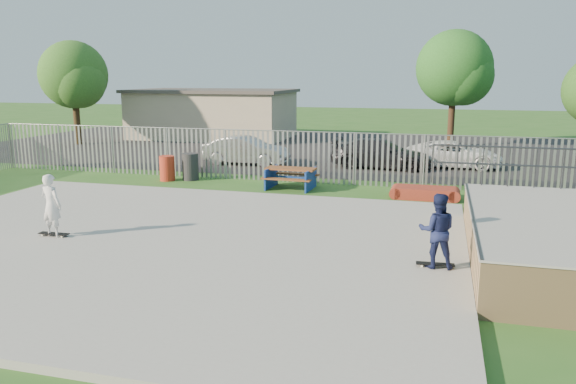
% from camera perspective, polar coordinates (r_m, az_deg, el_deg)
% --- Properties ---
extents(ground, '(120.00, 120.00, 0.00)m').
position_cam_1_polar(ground, '(14.41, -13.42, -5.24)').
color(ground, '#2D6020').
rests_on(ground, ground).
extents(concrete_slab, '(15.00, 12.00, 0.15)m').
position_cam_1_polar(concrete_slab, '(14.39, -13.43, -4.95)').
color(concrete_slab, '#9D9D98').
rests_on(concrete_slab, ground).
extents(quarter_pipe, '(5.50, 7.05, 2.19)m').
position_cam_1_polar(quarter_pipe, '(13.85, 26.25, -4.45)').
color(quarter_pipe, tan).
rests_on(quarter_pipe, ground).
extents(fence, '(26.04, 16.02, 2.00)m').
position_cam_1_polar(fence, '(17.87, -3.72, 1.66)').
color(fence, gray).
rests_on(fence, ground).
extents(picnic_table, '(1.90, 1.59, 0.78)m').
position_cam_1_polar(picnic_table, '(20.80, 0.28, 1.43)').
color(picnic_table, brown).
rests_on(picnic_table, ground).
extents(funbox, '(1.95, 1.00, 0.39)m').
position_cam_1_polar(funbox, '(19.70, 13.73, -0.09)').
color(funbox, maroon).
rests_on(funbox, ground).
extents(trash_bin_red, '(0.60, 0.60, 0.99)m').
position_cam_1_polar(trash_bin_red, '(22.88, -12.17, 2.37)').
color(trash_bin_red, '#AF2E1A').
rests_on(trash_bin_red, ground).
extents(trash_bin_grey, '(0.64, 0.64, 1.07)m').
position_cam_1_polar(trash_bin_grey, '(22.83, -9.88, 2.55)').
color(trash_bin_grey, '#28282B').
rests_on(trash_bin_grey, ground).
extents(parking_lot, '(40.00, 18.00, 0.02)m').
position_cam_1_polar(parking_lot, '(32.04, 2.98, 4.39)').
color(parking_lot, black).
rests_on(parking_lot, ground).
extents(car_silver, '(4.03, 1.50, 1.32)m').
position_cam_1_polar(car_silver, '(26.33, -4.29, 4.22)').
color(car_silver, '#ABABAF').
rests_on(car_silver, parking_lot).
extents(car_dark, '(4.61, 2.10, 1.31)m').
position_cam_1_polar(car_dark, '(25.61, 9.41, 3.87)').
color(car_dark, black).
rests_on(car_dark, parking_lot).
extents(car_white, '(4.34, 2.09, 1.19)m').
position_cam_1_polar(car_white, '(26.57, 16.48, 3.70)').
color(car_white, white).
rests_on(car_white, parking_lot).
extents(building, '(10.40, 6.40, 3.20)m').
position_cam_1_polar(building, '(38.10, -7.63, 7.91)').
color(building, '#BCAD90').
rests_on(building, ground).
extents(tree_left, '(3.98, 3.98, 6.14)m').
position_cam_1_polar(tree_left, '(36.24, -20.97, 11.04)').
color(tree_left, '#43311A').
rests_on(tree_left, ground).
extents(tree_mid, '(4.34, 4.34, 6.70)m').
position_cam_1_polar(tree_mid, '(34.34, 16.54, 11.96)').
color(tree_mid, '#3F2919').
rests_on(tree_mid, ground).
extents(skateboard_a, '(0.81, 0.25, 0.08)m').
position_cam_1_polar(skateboard_a, '(12.40, 14.73, -7.20)').
color(skateboard_a, black).
rests_on(skateboard_a, concrete_slab).
extents(skateboard_b, '(0.80, 0.22, 0.08)m').
position_cam_1_polar(skateboard_b, '(15.40, -22.68, -4.01)').
color(skateboard_b, black).
rests_on(skateboard_b, concrete_slab).
extents(skater_navy, '(0.81, 0.66, 1.60)m').
position_cam_1_polar(skater_navy, '(12.18, 14.91, -3.82)').
color(skater_navy, '#151D44').
rests_on(skater_navy, concrete_slab).
extents(skater_white, '(0.63, 0.46, 1.60)m').
position_cam_1_polar(skater_white, '(15.23, -22.91, -1.26)').
color(skater_white, white).
rests_on(skater_white, concrete_slab).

